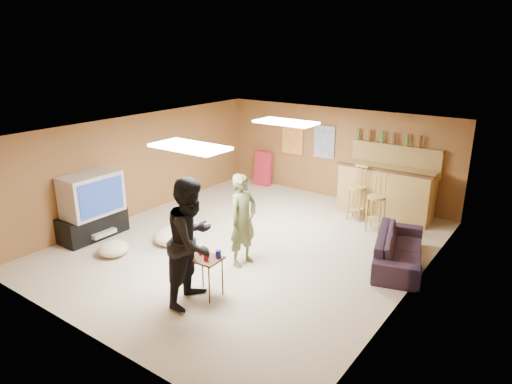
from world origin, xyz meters
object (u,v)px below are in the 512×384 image
Objects in this scene: bar_counter at (385,192)px; person_olive at (243,220)px; sofa at (399,249)px; person_black at (192,241)px; tv_body at (92,194)px; tray_table at (206,276)px.

bar_counter is 3.81m from person_olive.
sofa is (1.05, -2.07, -0.27)m from bar_counter.
person_black is 3.64m from sofa.
tv_body reaches higher than sofa.
sofa is (2.18, 1.56, -0.53)m from person_olive.
tray_table is (-0.96, -4.79, -0.24)m from bar_counter.
person_black is 1.00× the size of sofa.
sofa is at bearing -63.10° from bar_counter.
bar_counter is 2.33m from sofa.
tray_table reaches higher than sofa.
tray_table is (3.19, -0.34, -0.59)m from tv_body.
bar_counter reaches higher than tray_table.
person_black is at bearing -169.15° from person_olive.
person_olive reaches higher than tv_body.
person_black is at bearing -9.80° from tv_body.
tv_body is 3.13m from person_olive.
person_olive is 0.85× the size of person_black.
bar_counter is 1.05× the size of sofa.
bar_counter is 5.11m from person_black.
person_black is at bearing -101.50° from bar_counter.
sofa is at bearing 24.62° from tv_body.
tv_body is 0.68× the size of person_olive.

